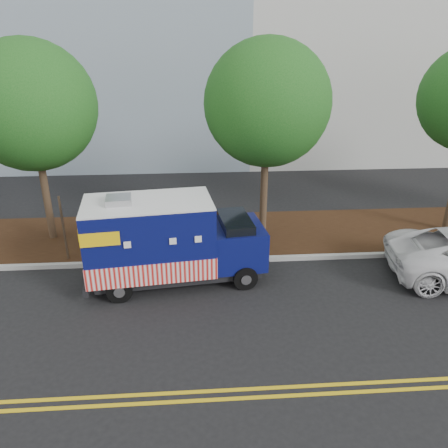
{
  "coord_description": "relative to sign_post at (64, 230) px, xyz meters",
  "views": [
    {
      "loc": [
        -1.13,
        -11.7,
        7.11
      ],
      "look_at": [
        -0.26,
        0.6,
        1.76
      ],
      "focal_mm": 35.0,
      "sensor_mm": 36.0,
      "label": 1
    }
  ],
  "objects": [
    {
      "name": "tree_a",
      "position": [
        -1.01,
        1.81,
        3.75
      ],
      "size": [
        4.34,
        4.34,
        7.12
      ],
      "color": "#38281C",
      "rests_on": "ground"
    },
    {
      "name": "curb",
      "position": [
        5.47,
        -0.34,
        -1.12
      ],
      "size": [
        120.0,
        0.18,
        0.15
      ],
      "primitive_type": "cube",
      "color": "#9E9E99",
      "rests_on": "ground"
    },
    {
      "name": "sign_post",
      "position": [
        0.0,
        0.0,
        0.0
      ],
      "size": [
        0.06,
        0.06,
        2.4
      ],
      "primitive_type": "cube",
      "color": "#473828",
      "rests_on": "ground"
    },
    {
      "name": "centerline_far",
      "position": [
        5.47,
        -6.44,
        -1.19
      ],
      "size": [
        120.0,
        0.1,
        0.01
      ],
      "primitive_type": "cube",
      "color": "gold",
      "rests_on": "ground"
    },
    {
      "name": "mulch_strip",
      "position": [
        5.47,
        1.76,
        -1.12
      ],
      "size": [
        120.0,
        4.0,
        0.15
      ],
      "primitive_type": "cube",
      "color": "black",
      "rests_on": "ground"
    },
    {
      "name": "tree_b",
      "position": [
        6.83,
        1.33,
        3.82
      ],
      "size": [
        4.24,
        4.24,
        7.15
      ],
      "color": "#38281C",
      "rests_on": "ground"
    },
    {
      "name": "ground",
      "position": [
        5.47,
        -1.74,
        -1.2
      ],
      "size": [
        120.0,
        120.0,
        0.0
      ],
      "primitive_type": "plane",
      "color": "black",
      "rests_on": "ground"
    },
    {
      "name": "food_truck",
      "position": [
        3.44,
        -1.42,
        0.11
      ],
      "size": [
        5.68,
        2.67,
        2.89
      ],
      "rotation": [
        0.0,
        0.0,
        0.12
      ],
      "color": "black",
      "rests_on": "ground"
    },
    {
      "name": "centerline_near",
      "position": [
        5.47,
        -6.19,
        -1.19
      ],
      "size": [
        120.0,
        0.1,
        0.01
      ],
      "primitive_type": "cube",
      "color": "gold",
      "rests_on": "ground"
    }
  ]
}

